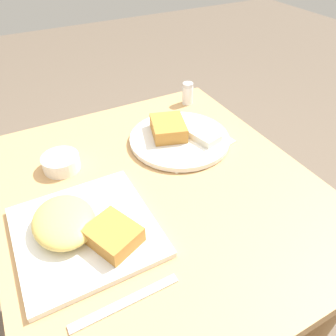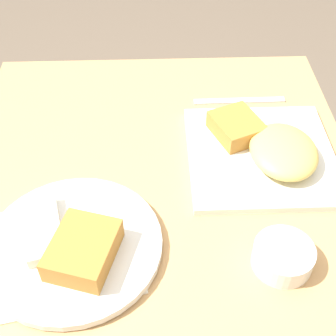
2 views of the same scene
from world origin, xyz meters
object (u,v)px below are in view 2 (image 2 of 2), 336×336
plate_square_near (266,150)px  sauce_ramekin (283,256)px  plate_oval_far (73,245)px  butter_knife (239,101)px

plate_square_near → sauce_ramekin: bearing=175.9°
plate_oval_far → sauce_ramekin: bearing=-95.9°
plate_oval_far → butter_knife: size_ratio=1.41×
plate_square_near → butter_knife: size_ratio=1.38×
butter_knife → sauce_ramekin: bearing=90.1°
sauce_ramekin → butter_knife: (0.41, 0.01, -0.02)m
butter_knife → plate_oval_far: bearing=49.6°
plate_square_near → plate_oval_far: bearing=120.8°
plate_square_near → sauce_ramekin: size_ratio=2.95×
plate_square_near → butter_knife: (0.18, 0.02, -0.02)m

